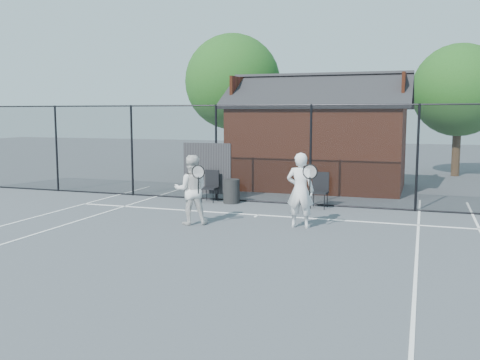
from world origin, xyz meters
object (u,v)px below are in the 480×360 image
(waste_bin, at_px, (231,191))
(chair_left, at_px, (210,187))
(clubhouse, at_px, (319,144))
(chair_right, at_px, (319,191))
(player_front, at_px, (300,190))
(player_back, at_px, (191,190))

(waste_bin, bearing_deg, chair_left, 180.00)
(clubhouse, relative_size, waste_bin, 8.87)
(chair_left, relative_size, chair_right, 0.94)
(player_front, relative_size, chair_left, 1.90)
(player_back, xyz_separation_m, chair_left, (-0.84, 3.26, -0.38))
(clubhouse, distance_m, chair_left, 5.21)
(clubhouse, distance_m, chair_right, 4.61)
(clubhouse, bearing_deg, player_back, -102.68)
(chair_left, height_order, waste_bin, chair_left)
(player_front, bearing_deg, player_back, -169.70)
(player_back, relative_size, chair_right, 1.70)
(waste_bin, bearing_deg, player_front, -45.24)
(player_back, height_order, chair_right, player_back)
(player_back, distance_m, chair_left, 3.38)
(waste_bin, bearing_deg, chair_right, 0.00)
(player_back, relative_size, chair_left, 1.80)
(player_front, height_order, chair_right, player_front)
(player_front, bearing_deg, waste_bin, 134.76)
(clubhouse, xyz_separation_m, waste_bin, (-1.85, -4.40, -1.24))
(player_front, bearing_deg, clubhouse, 97.22)
(chair_right, bearing_deg, player_front, -86.70)
(chair_left, distance_m, waste_bin, 0.72)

